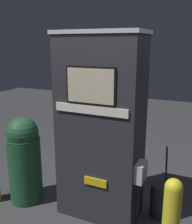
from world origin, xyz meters
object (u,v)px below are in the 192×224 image
squeegee_bucket (161,200)px  safety_bollard (171,222)px  gas_pump (101,128)px  trash_bin (24,159)px

squeegee_bucket → safety_bollard: bearing=-73.2°
gas_pump → trash_bin: bearing=-170.2°
gas_pump → safety_bollard: 1.16m
gas_pump → safety_bollard: gas_pump is taller
squeegee_bucket → gas_pump: bearing=-161.9°
gas_pump → squeegee_bucket: 1.09m
safety_bollard → squeegee_bucket: 0.78m
safety_bollard → trash_bin: trash_bin is taller
gas_pump → squeegee_bucket: size_ratio=2.36×
gas_pump → squeegee_bucket: gas_pump is taller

